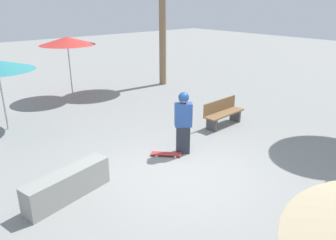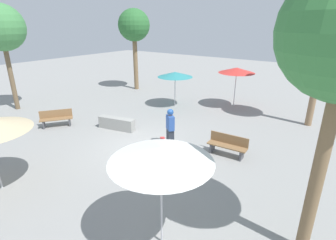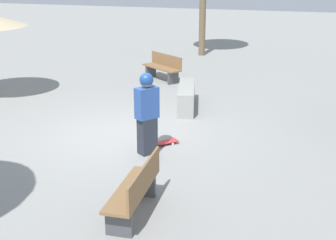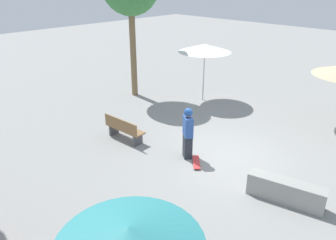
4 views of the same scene
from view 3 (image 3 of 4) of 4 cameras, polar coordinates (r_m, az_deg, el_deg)
ground_plane at (r=10.69m, az=-5.54°, el=-1.88°), size 60.00×60.00×0.00m
skater_main at (r=9.36m, az=-2.59°, el=1.11°), size 0.51×0.47×1.69m
skateboard at (r=10.04m, az=-0.92°, el=-2.81°), size 0.69×0.72×0.07m
concrete_ledge at (r=12.57m, az=2.26°, el=2.83°), size 1.97×0.85×0.61m
bench_near at (r=15.58m, az=-0.62°, el=6.43°), size 1.29×1.56×0.85m
bench_far at (r=7.26m, az=-3.94°, el=-8.51°), size 1.62×0.53×0.85m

